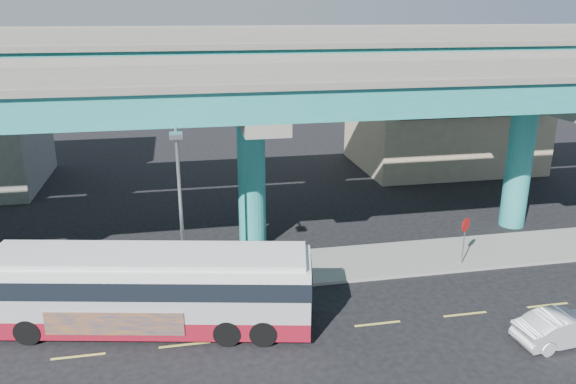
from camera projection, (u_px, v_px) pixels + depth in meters
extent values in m
plane|color=black|center=(283.00, 330.00, 23.12)|extent=(120.00, 120.00, 0.00)
cube|color=gray|center=(263.00, 271.00, 28.23)|extent=(70.00, 4.00, 0.15)
cube|color=#D8C64C|center=(78.00, 356.00, 21.36)|extent=(2.00, 0.12, 0.01)
cube|color=#D8C64C|center=(185.00, 345.00, 22.10)|extent=(2.00, 0.12, 0.01)
cube|color=#D8C64C|center=(284.00, 334.00, 22.84)|extent=(2.00, 0.12, 0.01)
cube|color=#D8C64C|center=(377.00, 324.00, 23.58)|extent=(2.00, 0.12, 0.01)
cube|color=#D8C64C|center=(465.00, 314.00, 24.33)|extent=(2.00, 0.12, 0.01)
cube|color=#D8C64C|center=(547.00, 305.00, 25.07)|extent=(2.00, 0.12, 0.01)
cylinder|color=teal|center=(252.00, 182.00, 30.38)|extent=(1.50, 1.50, 7.40)
cube|color=gray|center=(250.00, 109.00, 29.15)|extent=(2.00, 12.00, 0.60)
cube|color=gray|center=(242.00, 83.00, 32.13)|extent=(1.80, 5.00, 1.20)
cylinder|color=teal|center=(518.00, 167.00, 33.35)|extent=(1.50, 1.50, 7.40)
cube|color=gray|center=(527.00, 99.00, 32.11)|extent=(2.00, 12.00, 0.60)
cube|color=gray|center=(496.00, 77.00, 35.10)|extent=(1.80, 5.00, 1.20)
cube|color=teal|center=(260.00, 99.00, 25.57)|extent=(52.00, 5.00, 1.40)
cube|color=gray|center=(260.00, 80.00, 25.31)|extent=(52.00, 5.40, 0.30)
cube|color=gray|center=(268.00, 74.00, 22.81)|extent=(52.00, 0.25, 0.80)
cube|color=gray|center=(252.00, 63.00, 27.47)|extent=(52.00, 0.25, 0.80)
cube|color=teal|center=(241.00, 60.00, 31.73)|extent=(52.00, 5.00, 1.40)
cube|color=gray|center=(241.00, 44.00, 31.47)|extent=(52.00, 5.40, 0.30)
cube|color=gray|center=(246.00, 36.00, 28.97)|extent=(52.00, 0.25, 0.80)
cube|color=gray|center=(236.00, 32.00, 33.63)|extent=(52.00, 0.25, 0.80)
cube|color=tan|center=(443.00, 124.00, 46.84)|extent=(14.00, 10.00, 7.00)
cube|color=black|center=(477.00, 109.00, 41.44)|extent=(12.00, 0.25, 1.20)
cube|color=maroon|center=(152.00, 315.00, 23.15)|extent=(13.35, 5.42, 0.76)
cube|color=silver|center=(150.00, 288.00, 22.78)|extent=(13.35, 5.42, 1.63)
cube|color=black|center=(149.00, 276.00, 22.61)|extent=(13.42, 5.48, 0.76)
cube|color=silver|center=(147.00, 263.00, 22.43)|extent=(13.35, 5.42, 0.44)
cube|color=silver|center=(147.00, 255.00, 22.33)|extent=(12.91, 5.09, 0.22)
cube|color=black|center=(311.00, 281.00, 22.58)|extent=(0.58, 2.48, 1.31)
cube|color=navy|center=(114.00, 324.00, 21.69)|extent=(5.33, 1.18, 0.98)
cylinder|color=black|center=(28.00, 331.00, 22.03)|extent=(1.13, 0.54, 1.09)
cylinder|color=black|center=(54.00, 300.00, 24.41)|extent=(1.13, 0.54, 1.09)
cylinder|color=black|center=(227.00, 333.00, 21.94)|extent=(1.13, 0.54, 1.09)
cylinder|color=black|center=(234.00, 301.00, 24.32)|extent=(1.13, 0.54, 1.09)
cylinder|color=black|center=(263.00, 333.00, 21.92)|extent=(1.13, 0.54, 1.09)
cylinder|color=black|center=(266.00, 301.00, 24.30)|extent=(1.13, 0.54, 1.09)
imported|color=silver|center=(564.00, 328.00, 22.07)|extent=(2.20, 4.30, 1.33)
cylinder|color=gray|center=(181.00, 209.00, 24.85)|extent=(0.16, 0.16, 8.08)
cylinder|color=gray|center=(176.00, 129.00, 22.65)|extent=(0.12, 2.18, 0.12)
cube|color=gray|center=(176.00, 136.00, 21.65)|extent=(0.50, 0.70, 0.18)
cylinder|color=gray|center=(464.00, 244.00, 28.55)|extent=(0.06, 0.06, 2.19)
cylinder|color=#B20A0A|center=(466.00, 225.00, 28.20)|extent=(0.65, 0.43, 0.75)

